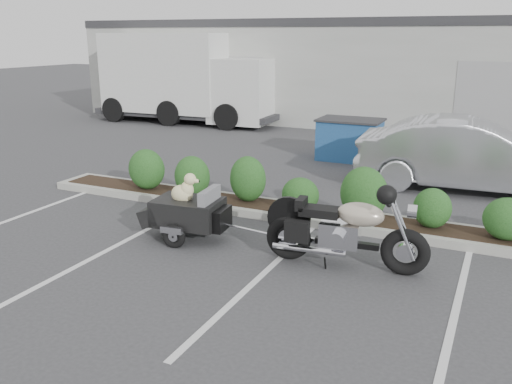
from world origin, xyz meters
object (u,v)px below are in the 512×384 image
at_px(pet_trailer, 187,211).
at_px(delivery_truck, 188,80).
at_px(sedan, 469,155).
at_px(dumpster, 350,139).
at_px(motorcycle, 345,232).

relative_size(pet_trailer, delivery_truck, 0.26).
xyz_separation_m(pet_trailer, sedan, (4.11, 5.33, 0.31)).
bearing_deg(delivery_truck, sedan, -30.04).
relative_size(sedan, dumpster, 2.79).
distance_m(pet_trailer, dumpster, 7.28).
bearing_deg(dumpster, motorcycle, -74.87).
distance_m(motorcycle, sedan, 5.52).
height_order(dumpster, delivery_truck, delivery_truck).
bearing_deg(sedan, delivery_truck, 57.44).
bearing_deg(pet_trailer, motorcycle, -6.06).
bearing_deg(dumpster, pet_trailer, -96.52).
relative_size(sedan, delivery_truck, 0.64).
xyz_separation_m(pet_trailer, delivery_truck, (-7.01, 11.29, 1.17)).
relative_size(motorcycle, delivery_truck, 0.33).
distance_m(dumpster, delivery_truck, 8.89).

